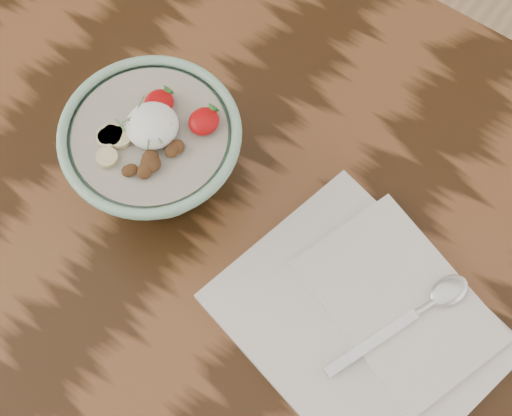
{
  "coord_description": "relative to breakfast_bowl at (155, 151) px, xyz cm",
  "views": [
    {
      "loc": [
        27.27,
        -21.2,
        152.61
      ],
      "look_at": [
        10.99,
        1.73,
        86.7
      ],
      "focal_mm": 50.0,
      "sensor_mm": 36.0,
      "label": 1
    }
  ],
  "objects": [
    {
      "name": "napkin",
      "position": [
        29.49,
        -0.61,
        -5.97
      ],
      "size": [
        33.35,
        29.28,
        1.78
      ],
      "rotation": [
        0.0,
        0.0,
        -0.23
      ],
      "color": "silver",
      "rests_on": "table"
    },
    {
      "name": "breakfast_bowl",
      "position": [
        0.0,
        0.0,
        0.0
      ],
      "size": [
        19.85,
        19.85,
        13.36
      ],
      "rotation": [
        0.0,
        0.0,
        0.41
      ],
      "color": "#89B99B",
      "rests_on": "table"
    },
    {
      "name": "spoon",
      "position": [
        34.19,
        4.29,
        -4.53
      ],
      "size": [
        8.95,
        18.35,
        0.99
      ],
      "rotation": [
        0.0,
        0.0,
        -0.38
      ],
      "color": "silver",
      "rests_on": "napkin"
    },
    {
      "name": "table",
      "position": [
        3.51,
        -2.52,
        -16.01
      ],
      "size": [
        160.0,
        90.0,
        75.0
      ],
      "color": "black",
      "rests_on": "ground"
    }
  ]
}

